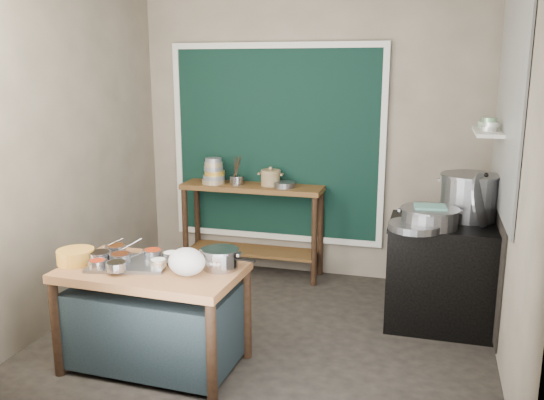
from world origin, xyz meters
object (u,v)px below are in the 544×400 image
(back_counter, at_px, (253,230))
(stock_pot, at_px, (469,197))
(yellow_basin, at_px, (76,256))
(prep_table, at_px, (154,318))
(saucepan, at_px, (221,259))
(stove_block, at_px, (444,276))
(ceramic_crock, at_px, (271,179))
(utensil_cup, at_px, (237,180))
(steamer, at_px, (430,217))
(condiment_tray, at_px, (130,263))

(back_counter, relative_size, stock_pot, 2.98)
(yellow_basin, relative_size, stock_pot, 0.54)
(prep_table, bearing_deg, saucepan, 15.75)
(saucepan, bearing_deg, stove_block, 43.96)
(saucepan, height_order, ceramic_crock, ceramic_crock)
(yellow_basin, bearing_deg, stove_block, 27.92)
(stove_block, distance_m, saucepan, 1.97)
(back_counter, height_order, yellow_basin, back_counter)
(back_counter, xyz_separation_m, stock_pot, (2.06, -0.54, 0.60))
(utensil_cup, distance_m, steamer, 2.10)
(stove_block, xyz_separation_m, yellow_basin, (-2.56, -1.36, 0.38))
(condiment_tray, xyz_separation_m, utensil_cup, (0.11, 2.00, 0.23))
(back_counter, relative_size, yellow_basin, 5.51)
(stove_block, height_order, ceramic_crock, ceramic_crock)
(prep_table, relative_size, ceramic_crock, 6.00)
(condiment_tray, relative_size, yellow_basin, 2.07)
(yellow_basin, distance_m, utensil_cup, 2.14)
(stove_block, distance_m, utensil_cup, 2.25)
(steamer, bearing_deg, condiment_tray, -150.81)
(saucepan, distance_m, utensil_cup, 1.98)
(condiment_tray, distance_m, yellow_basin, 0.40)
(stove_block, height_order, stock_pot, stock_pot)
(back_counter, bearing_deg, saucepan, -78.82)
(stove_block, bearing_deg, stock_pot, 49.13)
(back_counter, bearing_deg, stock_pot, -14.81)
(condiment_tray, height_order, ceramic_crock, ceramic_crock)
(saucepan, bearing_deg, utensil_cup, 111.83)
(stove_block, distance_m, condiment_tray, 2.54)
(prep_table, relative_size, back_counter, 0.86)
(stove_block, xyz_separation_m, ceramic_crock, (-1.71, 0.75, 0.60))
(saucepan, bearing_deg, back_counter, 107.21)
(yellow_basin, bearing_deg, condiment_tray, 10.35)
(back_counter, height_order, condiment_tray, back_counter)
(yellow_basin, bearing_deg, utensil_cup, 76.38)
(condiment_tray, xyz_separation_m, steamer, (2.03, 1.13, 0.19))
(stove_block, relative_size, stock_pot, 1.85)
(back_counter, xyz_separation_m, steamer, (1.76, -0.88, 0.48))
(condiment_tray, bearing_deg, stock_pot, 32.26)
(prep_table, bearing_deg, back_counter, 89.48)
(yellow_basin, xyz_separation_m, utensil_cup, (0.50, 2.07, 0.19))
(yellow_basin, height_order, ceramic_crock, ceramic_crock)
(back_counter, distance_m, utensil_cup, 0.54)
(prep_table, relative_size, utensil_cup, 8.30)
(prep_table, bearing_deg, stove_block, 35.21)
(condiment_tray, relative_size, saucepan, 2.07)
(ceramic_crock, xyz_separation_m, steamer, (1.57, -0.90, -0.06))
(stove_block, relative_size, utensil_cup, 5.98)
(yellow_basin, height_order, steamer, steamer)
(yellow_basin, distance_m, saucepan, 1.05)
(stove_block, bearing_deg, condiment_tray, -149.36)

